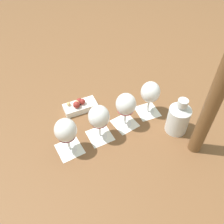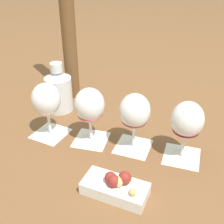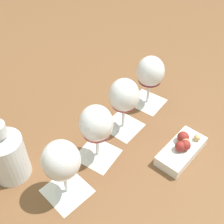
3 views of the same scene
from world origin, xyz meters
The scene contains 12 objects.
ground_plane centered at (0.00, 0.00, 0.00)m, with size 8.00×8.00×0.00m, color brown.
tasting_card_0 centered at (-0.17, -0.14, 0.00)m, with size 0.15×0.15×0.00m.
tasting_card_1 centered at (-0.06, -0.04, 0.00)m, with size 0.16×0.16×0.00m.
tasting_card_2 centered at (0.06, 0.05, 0.00)m, with size 0.15×0.15×0.00m.
tasting_card_3 centered at (0.18, 0.13, 0.00)m, with size 0.16×0.16×0.00m.
wine_glass_0 centered at (-0.17, -0.14, 0.13)m, with size 0.10×0.10×0.19m.
wine_glass_1 centered at (-0.06, -0.04, 0.13)m, with size 0.10×0.10×0.19m.
wine_glass_2 centered at (0.06, 0.05, 0.13)m, with size 0.10×0.10×0.19m.
wine_glass_3 centered at (0.18, 0.13, 0.13)m, with size 0.10×0.10×0.19m.
ceramic_vase centered at (-0.31, -0.03, 0.08)m, with size 0.10×0.10×0.20m.
snack_dish centered at (0.18, -0.12, 0.02)m, with size 0.19×0.16×0.07m.
umbrella_pole centered at (-0.39, 0.07, 0.41)m, with size 0.06×0.06×0.81m.
Camera 1 is at (-0.07, 0.74, 0.90)m, focal length 38.00 mm.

